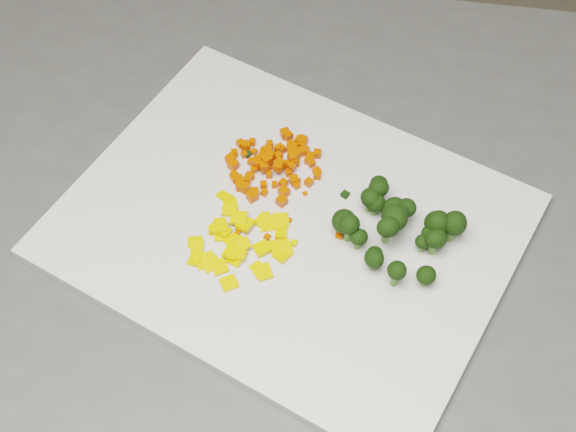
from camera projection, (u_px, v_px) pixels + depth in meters
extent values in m
cube|color=#4C4D4A|center=(284.00, 425.00, 1.11)|extent=(1.29, 1.13, 0.90)
cube|color=silver|center=(288.00, 225.00, 0.75)|extent=(0.51, 0.51, 0.01)
cube|color=#CE3902|center=(269.00, 175.00, 0.78)|extent=(0.01, 0.01, 0.01)
cube|color=#CE3902|center=(250.00, 176.00, 0.78)|extent=(0.01, 0.01, 0.01)
cube|color=#CE3902|center=(254.00, 170.00, 0.78)|extent=(0.01, 0.01, 0.01)
cube|color=#CE3902|center=(292.00, 158.00, 0.78)|extent=(0.01, 0.01, 0.01)
cube|color=#CE3902|center=(294.00, 180.00, 0.77)|extent=(0.01, 0.01, 0.01)
cube|color=#CE3902|center=(246.00, 146.00, 0.80)|extent=(0.01, 0.01, 0.01)
cube|color=#CE3902|center=(278.00, 167.00, 0.77)|extent=(0.01, 0.01, 0.01)
cube|color=#CE3902|center=(285.00, 134.00, 0.81)|extent=(0.01, 0.01, 0.01)
cube|color=#CE3902|center=(282.00, 201.00, 0.76)|extent=(0.01, 0.01, 0.01)
cube|color=#CE3902|center=(302.00, 145.00, 0.80)|extent=(0.01, 0.01, 0.01)
cube|color=#CE3902|center=(301.00, 152.00, 0.79)|extent=(0.01, 0.01, 0.01)
cube|color=#CE3902|center=(263.00, 152.00, 0.79)|extent=(0.01, 0.01, 0.01)
cube|color=#CE3902|center=(264.00, 154.00, 0.79)|extent=(0.01, 0.01, 0.01)
cube|color=#CE3902|center=(311.00, 163.00, 0.78)|extent=(0.01, 0.01, 0.01)
cube|color=#CE3902|center=(290.00, 148.00, 0.80)|extent=(0.01, 0.01, 0.01)
cube|color=#CE3902|center=(280.00, 165.00, 0.78)|extent=(0.01, 0.01, 0.01)
cube|color=#CE3902|center=(254.00, 193.00, 0.76)|extent=(0.01, 0.01, 0.01)
cube|color=#CE3902|center=(292.00, 154.00, 0.79)|extent=(0.01, 0.01, 0.01)
cube|color=#CE3902|center=(257.00, 162.00, 0.78)|extent=(0.01, 0.01, 0.01)
cube|color=#CE3902|center=(246.00, 191.00, 0.77)|extent=(0.01, 0.01, 0.01)
cube|color=#CE3902|center=(302.00, 140.00, 0.80)|extent=(0.01, 0.01, 0.01)
cube|color=#CE3902|center=(288.00, 164.00, 0.78)|extent=(0.01, 0.01, 0.01)
cube|color=#CE3902|center=(294.00, 147.00, 0.80)|extent=(0.01, 0.01, 0.01)
cube|color=#CE3902|center=(283.00, 183.00, 0.77)|extent=(0.01, 0.01, 0.01)
cube|color=#CE3902|center=(311.00, 157.00, 0.79)|extent=(0.01, 0.01, 0.01)
cube|color=#CE3902|center=(275.00, 185.00, 0.77)|extent=(0.01, 0.01, 0.01)
cube|color=#CE3902|center=(309.00, 182.00, 0.77)|extent=(0.01, 0.01, 0.01)
cube|color=#CE3902|center=(255.00, 161.00, 0.79)|extent=(0.01, 0.01, 0.01)
cube|color=#CE3902|center=(277.00, 148.00, 0.79)|extent=(0.01, 0.01, 0.01)
cube|color=#CE3902|center=(263.00, 185.00, 0.77)|extent=(0.01, 0.01, 0.01)
cube|color=#CE3902|center=(261.00, 157.00, 0.78)|extent=(0.01, 0.01, 0.01)
cube|color=#CE3902|center=(233.00, 165.00, 0.78)|extent=(0.01, 0.01, 0.01)
cube|color=#CE3902|center=(305.00, 150.00, 0.79)|extent=(0.01, 0.01, 0.01)
cube|color=#CE3902|center=(248.00, 180.00, 0.77)|extent=(0.01, 0.01, 0.01)
cube|color=#CE3902|center=(245.00, 187.00, 0.77)|extent=(0.01, 0.01, 0.01)
cube|color=#CE3902|center=(252.00, 196.00, 0.76)|extent=(0.01, 0.01, 0.01)
cube|color=#CE3902|center=(279.00, 151.00, 0.79)|extent=(0.01, 0.01, 0.01)
cube|color=#CE3902|center=(264.00, 166.00, 0.77)|extent=(0.01, 0.01, 0.01)
cube|color=#CE3902|center=(317.00, 175.00, 0.78)|extent=(0.01, 0.01, 0.01)
cube|color=#CE3902|center=(300.00, 141.00, 0.80)|extent=(0.01, 0.01, 0.01)
cube|color=#CE3902|center=(239.00, 180.00, 0.77)|extent=(0.01, 0.01, 0.01)
cube|color=#CE3902|center=(244.00, 148.00, 0.80)|extent=(0.01, 0.01, 0.01)
cube|color=#CE3902|center=(278.00, 157.00, 0.78)|extent=(0.01, 0.01, 0.01)
cube|color=#CE3902|center=(288.00, 173.00, 0.78)|extent=(0.01, 0.01, 0.01)
cube|color=#CE3902|center=(234.00, 153.00, 0.79)|extent=(0.01, 0.01, 0.01)
cube|color=#CE3902|center=(297.00, 185.00, 0.77)|extent=(0.01, 0.01, 0.01)
cube|color=#CE3902|center=(270.00, 144.00, 0.80)|extent=(0.01, 0.01, 0.01)
cube|color=#CE3902|center=(254.00, 152.00, 0.79)|extent=(0.01, 0.01, 0.01)
cube|color=#CE3902|center=(280.00, 149.00, 0.79)|extent=(0.01, 0.01, 0.01)
cube|color=#CE3902|center=(297.00, 182.00, 0.77)|extent=(0.01, 0.01, 0.01)
cube|color=#CE3902|center=(232.00, 164.00, 0.78)|extent=(0.01, 0.01, 0.01)
cube|color=#CE3902|center=(309.00, 160.00, 0.79)|extent=(0.01, 0.01, 0.01)
cube|color=#CE3902|center=(269.00, 156.00, 0.78)|extent=(0.01, 0.01, 0.01)
cube|color=#CE3902|center=(296.00, 163.00, 0.79)|extent=(0.01, 0.01, 0.01)
cube|color=#CE3902|center=(236.00, 177.00, 0.77)|extent=(0.01, 0.01, 0.01)
cube|color=#CE3902|center=(268.00, 165.00, 0.78)|extent=(0.01, 0.01, 0.01)
cube|color=#CE3902|center=(267.00, 160.00, 0.78)|extent=(0.01, 0.01, 0.01)
cube|color=#CE3902|center=(270.00, 155.00, 0.79)|extent=(0.01, 0.01, 0.01)
cube|color=#CE3902|center=(297.00, 154.00, 0.79)|extent=(0.01, 0.01, 0.01)
cube|color=#CE3902|center=(292.00, 166.00, 0.78)|extent=(0.01, 0.01, 0.01)
cube|color=#CE3902|center=(284.00, 192.00, 0.76)|extent=(0.01, 0.01, 0.01)
cube|color=#CE3902|center=(317.00, 154.00, 0.79)|extent=(0.01, 0.01, 0.01)
cube|color=#CE3902|center=(235.00, 179.00, 0.77)|extent=(0.01, 0.01, 0.01)
cube|color=#CE3902|center=(280.00, 164.00, 0.77)|extent=(0.01, 0.01, 0.01)
cube|color=#CE3902|center=(288.00, 136.00, 0.80)|extent=(0.01, 0.01, 0.01)
cube|color=#CE3902|center=(291.00, 144.00, 0.80)|extent=(0.01, 0.01, 0.01)
cube|color=#CE3902|center=(231.00, 159.00, 0.79)|extent=(0.01, 0.01, 0.01)
cube|color=#CE3902|center=(252.00, 195.00, 0.76)|extent=(0.01, 0.01, 0.01)
cube|color=#CE3902|center=(292.00, 150.00, 0.79)|extent=(0.01, 0.01, 0.01)
cube|color=#CE3902|center=(244.00, 155.00, 0.79)|extent=(0.01, 0.01, 0.01)
cube|color=#CE3902|center=(240.00, 186.00, 0.77)|extent=(0.01, 0.01, 0.01)
cube|color=#CE3902|center=(264.00, 193.00, 0.76)|extent=(0.01, 0.01, 0.01)
cube|color=#CE3902|center=(260.00, 159.00, 0.78)|extent=(0.01, 0.01, 0.01)
cube|color=#CE3902|center=(294.00, 161.00, 0.78)|extent=(0.01, 0.01, 0.01)
cube|color=#CE3902|center=(267.00, 150.00, 0.79)|extent=(0.01, 0.01, 0.01)
cube|color=#CE3902|center=(240.00, 144.00, 0.80)|extent=(0.01, 0.01, 0.01)
cube|color=#CE3902|center=(271.00, 155.00, 0.78)|extent=(0.01, 0.01, 0.01)
cube|color=#CE3902|center=(251.00, 162.00, 0.79)|extent=(0.01, 0.01, 0.01)
cube|color=#CE3902|center=(317.00, 171.00, 0.78)|extent=(0.01, 0.01, 0.01)
cube|color=#CE3902|center=(252.00, 142.00, 0.80)|extent=(0.01, 0.01, 0.01)
cube|color=#CE3902|center=(234.00, 175.00, 0.78)|extent=(0.01, 0.01, 0.01)
cube|color=yellow|center=(205.00, 261.00, 0.72)|extent=(0.02, 0.02, 0.01)
cube|color=yellow|center=(285.00, 248.00, 0.73)|extent=(0.01, 0.02, 0.00)
cube|color=yellow|center=(276.00, 247.00, 0.73)|extent=(0.02, 0.02, 0.00)
cube|color=yellow|center=(222.00, 230.00, 0.74)|extent=(0.02, 0.02, 0.01)
cube|color=yellow|center=(219.00, 228.00, 0.74)|extent=(0.02, 0.02, 0.01)
cube|color=yellow|center=(245.00, 224.00, 0.74)|extent=(0.02, 0.02, 0.01)
cube|color=yellow|center=(267.00, 224.00, 0.75)|extent=(0.02, 0.02, 0.01)
cube|color=yellow|center=(216.00, 229.00, 0.74)|extent=(0.02, 0.01, 0.01)
cube|color=yellow|center=(258.00, 270.00, 0.72)|extent=(0.02, 0.02, 0.01)
cube|color=yellow|center=(230.00, 205.00, 0.76)|extent=(0.01, 0.01, 0.00)
cube|color=yellow|center=(236.00, 254.00, 0.72)|extent=(0.02, 0.02, 0.00)
cube|color=yellow|center=(239.00, 218.00, 0.74)|extent=(0.02, 0.02, 0.01)
cube|color=yellow|center=(229.00, 283.00, 0.71)|extent=(0.02, 0.02, 0.01)
cube|color=yellow|center=(196.00, 259.00, 0.72)|extent=(0.02, 0.02, 0.00)
cube|color=yellow|center=(225.00, 197.00, 0.76)|extent=(0.02, 0.02, 0.01)
cube|color=yellow|center=(230.00, 253.00, 0.72)|extent=(0.02, 0.02, 0.01)
cube|color=yellow|center=(197.00, 247.00, 0.73)|extent=(0.02, 0.02, 0.01)
cube|color=yellow|center=(233.00, 241.00, 0.73)|extent=(0.02, 0.02, 0.00)
cube|color=yellow|center=(241.00, 244.00, 0.73)|extent=(0.02, 0.01, 0.01)
cube|color=yellow|center=(211.00, 264.00, 0.72)|extent=(0.02, 0.02, 0.01)
cube|color=yellow|center=(282.00, 255.00, 0.73)|extent=(0.02, 0.02, 0.01)
cube|color=yellow|center=(264.00, 272.00, 0.71)|extent=(0.01, 0.02, 0.01)
cube|color=yellow|center=(220.00, 267.00, 0.72)|extent=(0.02, 0.02, 0.00)
cube|color=yellow|center=(237.00, 257.00, 0.72)|extent=(0.02, 0.02, 0.01)
cube|color=yellow|center=(262.00, 249.00, 0.73)|extent=(0.02, 0.02, 0.01)
cube|color=yellow|center=(264.00, 221.00, 0.75)|extent=(0.02, 0.02, 0.01)
cube|color=yellow|center=(195.00, 242.00, 0.73)|extent=(0.02, 0.01, 0.00)
cube|color=yellow|center=(281.00, 234.00, 0.74)|extent=(0.01, 0.01, 0.01)
cube|color=yellow|center=(229.00, 211.00, 0.75)|extent=(0.02, 0.02, 0.01)
cube|color=yellow|center=(221.00, 226.00, 0.74)|extent=(0.01, 0.02, 0.00)
cube|color=yellow|center=(223.00, 236.00, 0.74)|extent=(0.02, 0.02, 0.01)
cube|color=yellow|center=(238.00, 245.00, 0.73)|extent=(0.02, 0.02, 0.01)
cube|color=yellow|center=(221.00, 236.00, 0.74)|extent=(0.01, 0.01, 0.00)
cube|color=yellow|center=(281.00, 221.00, 0.75)|extent=(0.02, 0.02, 0.01)
cube|color=#CE3902|center=(238.00, 232.00, 0.74)|extent=(0.01, 0.01, 0.00)
cube|color=#CE3902|center=(305.00, 194.00, 0.77)|extent=(0.00, 0.00, 0.00)
cube|color=#CE3902|center=(339.00, 235.00, 0.74)|extent=(0.01, 0.01, 0.00)
cube|color=#CE3902|center=(267.00, 237.00, 0.74)|extent=(0.01, 0.01, 0.00)
cube|color=yellow|center=(281.00, 233.00, 0.74)|extent=(0.01, 0.01, 0.00)
cube|color=yellow|center=(294.00, 243.00, 0.73)|extent=(0.01, 0.01, 0.00)
cube|color=#CE3902|center=(270.00, 166.00, 0.78)|extent=(0.01, 0.01, 0.00)
cube|color=#CE3902|center=(290.00, 220.00, 0.75)|extent=(0.01, 0.01, 0.00)
cube|color=yellow|center=(267.00, 214.00, 0.75)|extent=(0.01, 0.01, 0.00)
cube|color=black|center=(247.00, 154.00, 0.79)|extent=(0.01, 0.01, 0.00)
cube|color=black|center=(345.00, 194.00, 0.76)|extent=(0.01, 0.01, 0.00)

